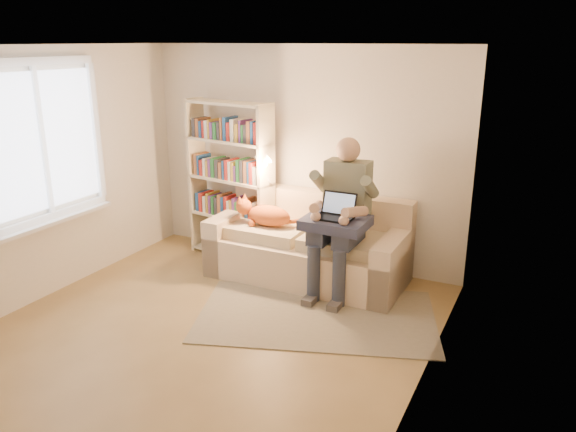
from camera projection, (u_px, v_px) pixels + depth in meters
The scene contains 13 objects.
floor at pixel (199, 338), 5.20m from camera, with size 4.50×4.50×0.00m, color olive.
ceiling at pixel (183, 45), 4.42m from camera, with size 4.00×4.50×0.02m, color white.
wall_left at pixel (28, 179), 5.65m from camera, with size 0.02×4.50×2.60m, color silver.
wall_right at pixel (425, 238), 3.97m from camera, with size 0.02×4.50×2.60m, color silver.
wall_back at pixel (302, 157), 6.74m from camera, with size 4.00×0.02×2.60m, color silver.
window at pixel (47, 168), 5.78m from camera, with size 0.12×1.52×1.69m.
sofa at pixel (309, 249), 6.45m from camera, with size 2.22×1.00×0.94m.
person at pixel (342, 209), 5.95m from camera, with size 0.47×0.76×1.67m.
cat at pixel (261, 214), 6.45m from camera, with size 0.80×0.28×0.29m.
blanket at pixel (343, 224), 5.79m from camera, with size 0.66×0.54×0.11m, color #282E47.
laptop at pixel (343, 213), 5.77m from camera, with size 0.37×0.32×0.31m.
bookshelf at pixel (230, 173), 6.84m from camera, with size 1.29×0.56×1.96m.
rug at pixel (316, 316), 5.61m from camera, with size 2.34×1.38×0.01m, color gray.
Camera 1 is at (2.78, -3.78, 2.64)m, focal length 35.00 mm.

